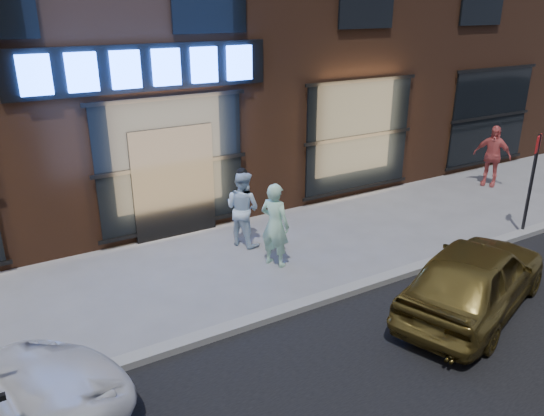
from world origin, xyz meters
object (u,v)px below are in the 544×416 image
Objects in this scene: passerby at (492,156)px; gold_sedan at (475,277)px; man_cap at (243,208)px; sign_post at (533,175)px; man_bowtie at (275,225)px.

gold_sedan is (-5.67, -4.20, -0.22)m from passerby.
sign_post is (5.55, -2.68, 0.55)m from man_cap.
passerby is at bearing 27.35° from sign_post.
man_bowtie is 0.74× the size of sign_post.
man_bowtie is at bearing -107.75° from passerby.
sign_post reaches higher than man_cap.
man_bowtie is 0.46× the size of gold_sedan.
passerby is at bearing -73.13° from gold_sedan.
man_cap reaches higher than gold_sedan.
passerby is (7.71, -0.03, 0.04)m from man_cap.
man_cap is at bearing 130.84° from sign_post.
passerby reaches higher than man_cap.
passerby is (7.62, 1.13, 0.01)m from man_bowtie.
gold_sedan is (1.95, -3.07, -0.21)m from man_bowtie.
man_cap is (-0.09, 1.16, -0.03)m from man_bowtie.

